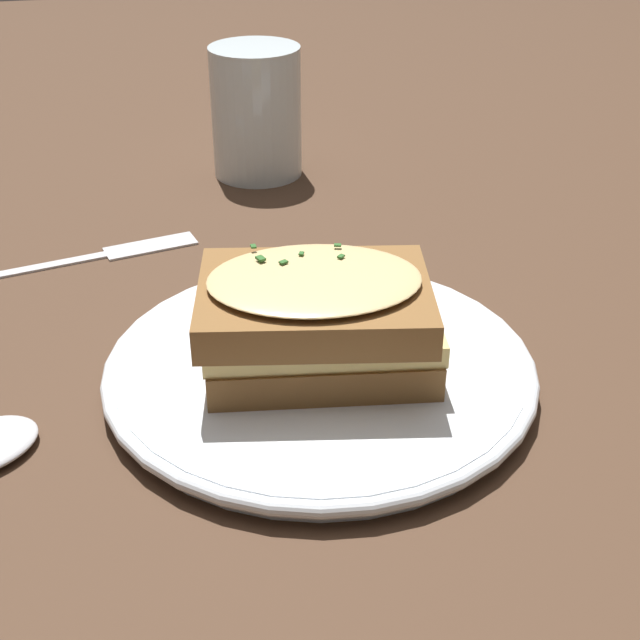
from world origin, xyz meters
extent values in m
plane|color=#473021|center=(0.00, 0.00, 0.00)|extent=(2.40, 2.40, 0.00)
cylinder|color=white|center=(-0.02, -0.01, 0.01)|extent=(0.24, 0.24, 0.02)
torus|color=white|center=(-0.02, -0.01, 0.01)|extent=(0.25, 0.25, 0.01)
cube|color=brown|center=(-0.02, -0.01, 0.03)|extent=(0.14, 0.11, 0.02)
cube|color=#EAD17A|center=(-0.02, -0.01, 0.04)|extent=(0.14, 0.11, 0.01)
cube|color=brown|center=(-0.01, 0.00, 0.06)|extent=(0.14, 0.11, 0.02)
ellipsoid|color=#DBBC7F|center=(-0.01, 0.00, 0.07)|extent=(0.13, 0.10, 0.01)
cube|color=#2D6028|center=(0.01, -0.04, 0.08)|extent=(0.00, 0.00, 0.00)
cube|color=#2D6028|center=(-0.03, -0.02, 0.08)|extent=(0.00, 0.00, 0.00)
cube|color=#2D6028|center=(0.00, -0.01, 0.08)|extent=(0.01, 0.00, 0.00)
cube|color=#2D6028|center=(-0.03, -0.03, 0.08)|extent=(0.00, 0.00, 0.00)
cube|color=#2D6028|center=(0.01, -0.02, 0.08)|extent=(0.01, 0.01, 0.00)
cube|color=#2D6028|center=(-0.01, -0.02, 0.08)|extent=(0.00, 0.00, 0.00)
cylinder|color=silver|center=(-0.03, -0.35, 0.06)|extent=(0.08, 0.08, 0.11)
cube|color=silver|center=(0.16, -0.19, 0.00)|extent=(0.11, 0.04, 0.00)
cube|color=silver|center=(0.07, -0.21, 0.00)|extent=(0.07, 0.04, 0.00)
cube|color=#333335|center=(0.06, -0.22, 0.00)|extent=(0.04, 0.01, 0.00)
cube|color=#333335|center=(0.06, -0.21, 0.00)|extent=(0.04, 0.01, 0.00)
cube|color=#333335|center=(0.06, -0.21, 0.00)|extent=(0.04, 0.01, 0.00)
camera|label=1|loc=(0.07, 0.42, 0.30)|focal=50.00mm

